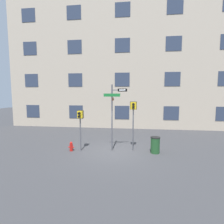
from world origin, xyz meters
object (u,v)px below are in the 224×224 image
object	(u,v)px
trash_bin	(155,145)
pedestrian_signal_right	(133,112)
street_sign_pole	(113,112)
fire_hydrant	(71,147)
pedestrian_signal_left	(80,119)

from	to	relation	value
trash_bin	pedestrian_signal_right	bearing A→B (deg)	165.35
pedestrian_signal_right	trash_bin	xyz separation A→B (m)	(1.33, -0.35, -1.94)
street_sign_pole	pedestrian_signal_right	world-z (taller)	street_sign_pole
street_sign_pole	fire_hydrant	xyz separation A→B (m)	(-2.58, -0.44, -2.17)
street_sign_pole	pedestrian_signal_right	size ratio (longest dim) A/B	1.34
street_sign_pole	pedestrian_signal_left	world-z (taller)	street_sign_pole
fire_hydrant	trash_bin	xyz separation A→B (m)	(5.12, 0.29, 0.21)
street_sign_pole	pedestrian_signal_left	bearing A→B (deg)	-172.14
pedestrian_signal_right	trash_bin	world-z (taller)	pedestrian_signal_right
pedestrian_signal_right	fire_hydrant	bearing A→B (deg)	-170.46
street_sign_pole	fire_hydrant	bearing A→B (deg)	-170.25
pedestrian_signal_left	trash_bin	bearing A→B (deg)	1.59
pedestrian_signal_left	fire_hydrant	distance (m)	1.79
pedestrian_signal_left	trash_bin	size ratio (longest dim) A/B	2.58
pedestrian_signal_left	fire_hydrant	bearing A→B (deg)	-163.59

